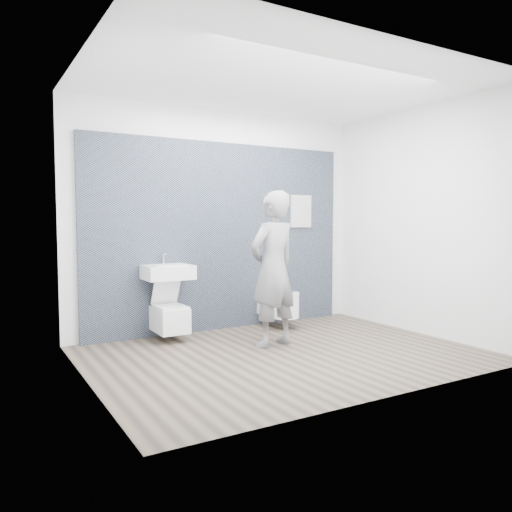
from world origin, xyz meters
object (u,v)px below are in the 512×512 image
washbasin (168,272)px  toilet_square (170,317)px  toilet_rounded (280,304)px  visitor (273,269)px

washbasin → toilet_square: washbasin is taller
washbasin → toilet_rounded: (1.51, -0.10, -0.49)m
washbasin → visitor: size_ratio=0.32×
washbasin → toilet_rounded: size_ratio=0.91×
washbasin → toilet_square: 0.54m
toilet_square → visitor: visitor is taller
visitor → toilet_rounded: bearing=-140.3°
washbasin → toilet_square: (-0.00, -0.04, -0.53)m
visitor → toilet_square: bearing=-54.6°
toilet_square → toilet_rounded: size_ratio=1.04×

